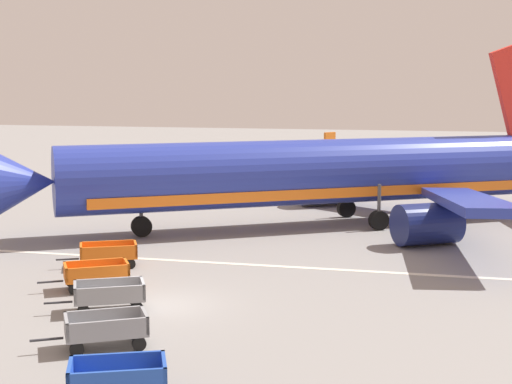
% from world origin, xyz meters
% --- Properties ---
extents(ground_plane, '(220.00, 220.00, 0.00)m').
position_xyz_m(ground_plane, '(0.00, 0.00, 0.00)').
color(ground_plane, gray).
extents(apron_stripe, '(120.00, 0.36, 0.01)m').
position_xyz_m(apron_stripe, '(0.00, 7.03, 0.01)').
color(apron_stripe, silver).
rests_on(apron_stripe, ground).
extents(airplane, '(33.91, 28.32, 11.34)m').
position_xyz_m(airplane, '(4.33, 18.00, 3.05)').
color(airplane, '#28389E').
rests_on(airplane, ground).
extents(baggage_cart_nearest, '(3.56, 2.26, 1.07)m').
position_xyz_m(baggage_cart_nearest, '(2.06, -8.50, 0.60)').
color(baggage_cart_nearest, '#234CB2').
rests_on(baggage_cart_nearest, ground).
extents(baggage_cart_second_in_row, '(3.44, 2.46, 1.07)m').
position_xyz_m(baggage_cart_second_in_row, '(0.05, -4.77, 0.60)').
color(baggage_cart_second_in_row, gray).
rests_on(baggage_cart_second_in_row, ground).
extents(baggage_cart_third_in_row, '(3.50, 2.37, 1.07)m').
position_xyz_m(baggage_cart_third_in_row, '(-1.48, -1.14, 0.60)').
color(baggage_cart_third_in_row, gray).
rests_on(baggage_cart_third_in_row, ground).
extents(baggage_cart_fourth_in_row, '(3.42, 2.49, 1.07)m').
position_xyz_m(baggage_cart_fourth_in_row, '(-3.24, 1.55, 0.60)').
color(baggage_cart_fourth_in_row, orange).
rests_on(baggage_cart_fourth_in_row, ground).
extents(baggage_cart_far_end, '(3.52, 2.35, 1.07)m').
position_xyz_m(baggage_cart_far_end, '(-4.35, 5.15, 0.60)').
color(baggage_cart_far_end, orange).
rests_on(baggage_cart_far_end, ground).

